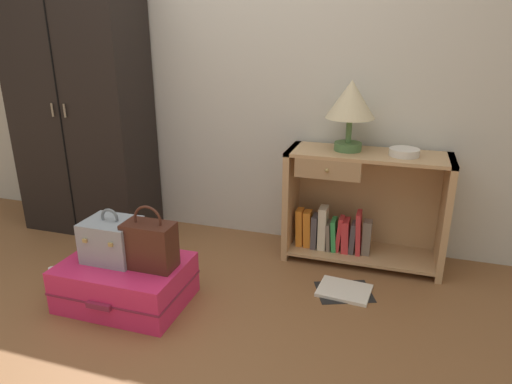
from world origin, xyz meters
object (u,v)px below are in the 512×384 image
table_lamp (351,102)px  bottle (54,281)px  bowl (404,152)px  wardrobe (81,105)px  bookshelf (358,209)px  open_book_on_floor (344,291)px  train_case (112,240)px  handbag (150,245)px  suitcase_large (126,282)px

table_lamp → bottle: table_lamp is taller
bowl → bottle: bowl is taller
wardrobe → bookshelf: wardrobe is taller
table_lamp → open_book_on_floor: (0.09, -0.46, -1.02)m
train_case → bottle: bearing=-168.7°
bookshelf → bowl: bearing=-5.4°
table_lamp → bowl: size_ratio=2.42×
wardrobe → handbag: (1.01, -0.86, -0.56)m
train_case → bottle: 0.48m
bowl → open_book_on_floor: bearing=-120.5°
handbag → open_book_on_floor: (0.98, 0.46, -0.37)m
train_case → handbag: size_ratio=0.85×
bottle → suitcase_large: bearing=6.4°
wardrobe → train_case: (0.76, -0.84, -0.57)m
bottle → table_lamp: bearing=32.7°
wardrobe → suitcase_large: bearing=-46.0°
wardrobe → suitcase_large: size_ratio=2.75×
wardrobe → open_book_on_floor: bearing=-11.3°
wardrobe → train_case: wardrobe is taller
bookshelf → wardrobe: bearing=-178.5°
wardrobe → train_case: size_ratio=6.28×
bookshelf → handbag: bearing=-137.2°
open_book_on_floor → wardrobe: bearing=168.7°
bottle → handbag: bearing=5.1°
suitcase_large → train_case: 0.25m
bowl → wardrobe: bearing=-179.2°
bowl → suitcase_large: bearing=-147.5°
handbag → open_book_on_floor: size_ratio=0.92×
handbag → bottle: bearing=-174.9°
bottle → train_case: bearing=11.3°
bowl → open_book_on_floor: bowl is taller
bookshelf → table_lamp: 0.69m
suitcase_large → bottle: 0.46m
bookshelf → bowl: (0.25, -0.02, 0.41)m
table_lamp → suitcase_large: bearing=-139.1°
suitcase_large → handbag: size_ratio=1.93×
train_case → open_book_on_floor: size_ratio=0.78×
train_case → bottle: train_case is taller
bowl → open_book_on_floor: size_ratio=0.47×
bookshelf → open_book_on_floor: bookshelf is taller
suitcase_large → open_book_on_floor: size_ratio=1.78×
bookshelf → bowl: 0.48m
table_lamp → train_case: bearing=-141.8°
table_lamp → suitcase_large: table_lamp is taller
bookshelf → bottle: bookshelf is taller
suitcase_large → train_case: bearing=162.1°
table_lamp → handbag: bearing=-134.2°
wardrobe → handbag: bearing=-40.6°
table_lamp → handbag: table_lamp is taller
table_lamp → train_case: table_lamp is taller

